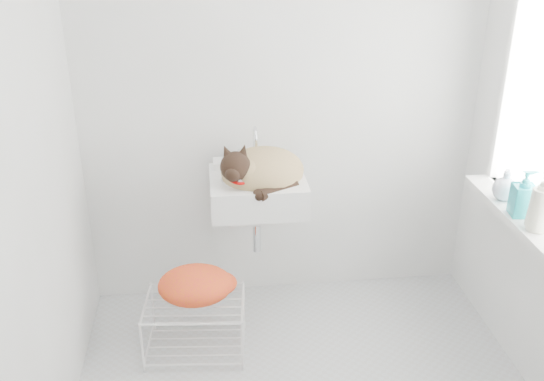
{
  "coord_description": "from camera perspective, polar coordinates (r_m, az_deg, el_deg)",
  "views": [
    {
      "loc": [
        -0.41,
        -2.21,
        2.14
      ],
      "look_at": [
        -0.11,
        0.5,
        0.88
      ],
      "focal_mm": 40.77,
      "sensor_mm": 36.0,
      "label": 1
    }
  ],
  "objects": [
    {
      "name": "back_wall",
      "position": [
        3.36,
        0.93,
        9.42
      ],
      "size": [
        2.2,
        0.02,
        2.5
      ],
      "primitive_type": "cube",
      "color": "white",
      "rests_on": "ground"
    },
    {
      "name": "sink",
      "position": [
        3.23,
        -1.35,
        1.25
      ],
      "size": [
        0.5,
        0.43,
        0.2
      ],
      "primitive_type": "cube",
      "color": "white",
      "rests_on": "back_wall"
    },
    {
      "name": "bottle_c",
      "position": [
        3.19,
        20.56,
        -0.73
      ],
      "size": [
        0.17,
        0.17,
        0.15
      ],
      "primitive_type": "imported",
      "rotation": [
        0.0,
        0.0,
        5.4
      ],
      "color": "silver",
      "rests_on": "windowsill"
    },
    {
      "name": "windowsill",
      "position": [
        3.09,
        21.8,
        -2.19
      ],
      "size": [
        0.16,
        0.88,
        0.04
      ],
      "primitive_type": "cube",
      "color": "white",
      "rests_on": "right_wall"
    },
    {
      "name": "bottle_a",
      "position": [
        2.94,
        23.16,
        -3.36
      ],
      "size": [
        0.1,
        0.1,
        0.23
      ],
      "primitive_type": "imported",
      "rotation": [
        0.0,
        0.0,
        6.08
      ],
      "color": "white",
      "rests_on": "windowsill"
    },
    {
      "name": "bottle_b",
      "position": [
        3.06,
        21.91,
        -2.1
      ],
      "size": [
        0.11,
        0.11,
        0.22
      ],
      "primitive_type": "imported",
      "rotation": [
        0.0,
        0.0,
        1.43
      ],
      "color": "teal",
      "rests_on": "windowsill"
    },
    {
      "name": "wire_rack",
      "position": [
        3.32,
        -7.09,
        -12.26
      ],
      "size": [
        0.53,
        0.39,
        0.3
      ],
      "primitive_type": "cube",
      "rotation": [
        0.0,
        0.0,
        -0.09
      ],
      "color": "silver",
      "rests_on": "floor"
    },
    {
      "name": "cat",
      "position": [
        3.2,
        -1.12,
        1.8
      ],
      "size": [
        0.5,
        0.44,
        0.29
      ],
      "rotation": [
        0.0,
        0.0,
        0.23
      ],
      "color": "tan",
      "rests_on": "sink"
    },
    {
      "name": "left_wall",
      "position": [
        2.48,
        -22.0,
        1.89
      ],
      "size": [
        0.02,
        2.0,
        2.5
      ],
      "primitive_type": "cube",
      "color": "white",
      "rests_on": "ground"
    },
    {
      "name": "faucet",
      "position": [
        3.34,
        -1.66,
        4.67
      ],
      "size": [
        0.18,
        0.13,
        0.18
      ],
      "primitive_type": null,
      "color": "silver",
      "rests_on": "sink"
    },
    {
      "name": "towel",
      "position": [
        3.24,
        -7.04,
        -9.42
      ],
      "size": [
        0.4,
        0.29,
        0.16
      ],
      "primitive_type": "ellipsoid",
      "rotation": [
        0.0,
        0.0,
        -0.04
      ],
      "color": "orange",
      "rests_on": "wire_rack"
    }
  ]
}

